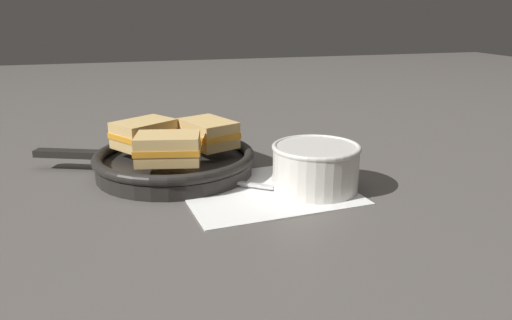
# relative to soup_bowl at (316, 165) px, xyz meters

# --- Properties ---
(ground_plane) EXTENTS (4.00, 4.00, 0.00)m
(ground_plane) POSITION_rel_soup_bowl_xyz_m (-0.08, 0.03, -0.04)
(ground_plane) COLOR #56514C
(napkin) EXTENTS (0.28, 0.24, 0.00)m
(napkin) POSITION_rel_soup_bowl_xyz_m (-0.07, 0.02, -0.04)
(napkin) COLOR white
(napkin) RESTS_ON ground_plane
(soup_bowl) EXTENTS (0.14, 0.14, 0.07)m
(soup_bowl) POSITION_rel_soup_bowl_xyz_m (0.00, 0.00, 0.00)
(soup_bowl) COLOR silver
(soup_bowl) RESTS_ON ground_plane
(spoon) EXTENTS (0.15, 0.12, 0.01)m
(spoon) POSITION_rel_soup_bowl_xyz_m (-0.06, 0.00, -0.03)
(spoon) COLOR silver
(spoon) RESTS_ON napkin
(skillet) EXTENTS (0.38, 0.28, 0.04)m
(skillet) POSITION_rel_soup_bowl_xyz_m (-0.21, 0.14, -0.02)
(skillet) COLOR black
(skillet) RESTS_ON ground_plane
(sandwich_near_left) EXTENTS (0.11, 0.12, 0.05)m
(sandwich_near_left) POSITION_rel_soup_bowl_xyz_m (-0.14, 0.16, 0.02)
(sandwich_near_left) COLOR #DBB26B
(sandwich_near_left) RESTS_ON skillet
(sandwich_near_right) EXTENTS (0.13, 0.12, 0.05)m
(sandwich_near_right) POSITION_rel_soup_bowl_xyz_m (-0.25, 0.19, 0.02)
(sandwich_near_right) COLOR #DBB26B
(sandwich_near_right) RESTS_ON skillet
(sandwich_far_left) EXTENTS (0.12, 0.09, 0.05)m
(sandwich_far_left) POSITION_rel_soup_bowl_xyz_m (-0.22, 0.08, 0.02)
(sandwich_far_left) COLOR #DBB26B
(sandwich_far_left) RESTS_ON skillet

